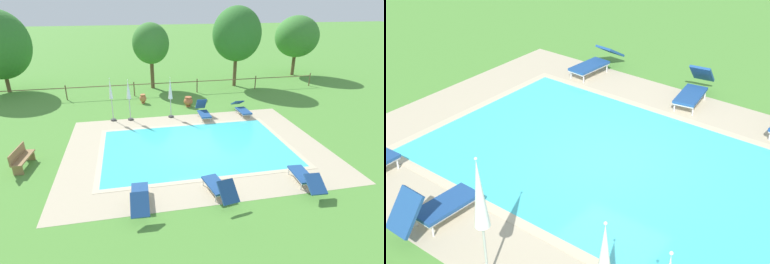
# 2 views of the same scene
# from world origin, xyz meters

# --- Properties ---
(ground_plane) EXTENTS (160.00, 160.00, 0.00)m
(ground_plane) POSITION_xyz_m (0.00, 0.00, 0.00)
(ground_plane) COLOR #518E38
(pool_deck_paving) EXTENTS (12.20, 9.13, 0.01)m
(pool_deck_paving) POSITION_xyz_m (0.00, 0.00, 0.00)
(pool_deck_paving) COLOR #BCAD8E
(pool_deck_paving) RESTS_ON ground
(swimming_pool_water) EXTENTS (8.65, 5.58, 0.01)m
(swimming_pool_water) POSITION_xyz_m (0.00, 0.00, 0.01)
(swimming_pool_water) COLOR #42CCD6
(swimming_pool_water) RESTS_ON ground
(pool_coping_rim) EXTENTS (9.13, 6.06, 0.01)m
(pool_coping_rim) POSITION_xyz_m (0.00, 0.00, 0.01)
(pool_coping_rim) COLOR beige
(pool_coping_rim) RESTS_ON ground
(sun_lounger_north_near_steps) EXTENTS (0.92, 2.01, 0.91)m
(sun_lounger_north_near_steps) POSITION_xyz_m (-0.06, -4.05, 0.38)
(sun_lounger_north_near_steps) COLOR navy
(sun_lounger_north_near_steps) RESTS_ON ground
(sun_lounger_north_mid) EXTENTS (0.74, 2.09, 0.75)m
(sun_lounger_north_mid) POSITION_xyz_m (3.33, -4.05, 0.36)
(sun_lounger_north_mid) COLOR navy
(sun_lounger_north_mid) RESTS_ON ground
(sun_lounger_north_far) EXTENTS (0.68, 2.08, 0.74)m
(sun_lounger_north_far) POSITION_xyz_m (3.77, 4.02, 0.36)
(sun_lounger_north_far) COLOR navy
(sun_lounger_north_far) RESTS_ON ground
(sun_lounger_north_end) EXTENTS (0.67, 2.02, 0.83)m
(sun_lounger_north_end) POSITION_xyz_m (-2.86, -4.07, 0.37)
(sun_lounger_north_end) COLOR navy
(sun_lounger_north_end) RESTS_ON ground
(sun_lounger_south_near_corner) EXTENTS (0.62, 1.84, 1.01)m
(sun_lounger_south_near_corner) POSITION_xyz_m (1.30, 3.91, 0.40)
(sun_lounger_south_near_corner) COLOR navy
(sun_lounger_south_near_corner) RESTS_ON ground
(patio_umbrella_closed_row_west) EXTENTS (0.32, 0.32, 2.53)m
(patio_umbrella_closed_row_west) POSITION_xyz_m (-3.98, 4.48, 1.62)
(patio_umbrella_closed_row_west) COLOR #383838
(patio_umbrella_closed_row_west) RESTS_ON ground
(patio_umbrella_closed_row_mid_west) EXTENTS (0.32, 0.32, 2.45)m
(patio_umbrella_closed_row_mid_west) POSITION_xyz_m (-0.59, 4.36, 1.60)
(patio_umbrella_closed_row_mid_west) COLOR #383838
(patio_umbrella_closed_row_mid_west) RESTS_ON ground
(patio_umbrella_closed_row_centre) EXTENTS (0.32, 0.32, 2.42)m
(patio_umbrella_closed_row_centre) POSITION_xyz_m (-2.99, 4.39, 1.63)
(patio_umbrella_closed_row_centre) COLOR #383838
(patio_umbrella_closed_row_centre) RESTS_ON ground
(wooden_bench_lawn_side) EXTENTS (0.60, 1.54, 0.87)m
(wooden_bench_lawn_side) POSITION_xyz_m (-7.58, -0.37, 0.47)
(wooden_bench_lawn_side) COLOR #937047
(wooden_bench_lawn_side) RESTS_ON ground
(terracotta_urn_near_fence) EXTENTS (0.47, 0.47, 0.62)m
(terracotta_urn_near_fence) POSITION_xyz_m (-2.07, 7.45, 0.34)
(terracotta_urn_near_fence) COLOR #C67547
(terracotta_urn_near_fence) RESTS_ON ground
(terracotta_urn_by_tree) EXTENTS (0.60, 0.60, 0.66)m
(terracotta_urn_by_tree) POSITION_xyz_m (0.82, 6.12, 0.36)
(terracotta_urn_by_tree) COLOR #B7663D
(terracotta_urn_by_tree) RESTS_ON ground
(perimeter_fence) EXTENTS (23.67, 0.08, 1.05)m
(perimeter_fence) POSITION_xyz_m (-0.23, 9.32, 0.72)
(perimeter_fence) COLOR brown
(perimeter_fence) RESTS_ON ground
(tree_far_west) EXTENTS (2.80, 2.80, 5.01)m
(tree_far_west) POSITION_xyz_m (-1.06, 11.32, 3.45)
(tree_far_west) COLOR brown
(tree_far_west) RESTS_ON ground
(tree_centre) EXTENTS (3.79, 3.79, 6.16)m
(tree_centre) POSITION_xyz_m (5.57, 10.66, 4.08)
(tree_centre) COLOR brown
(tree_centre) RESTS_ON ground
(tree_east_mid) EXTENTS (3.87, 3.87, 5.29)m
(tree_east_mid) POSITION_xyz_m (12.23, 13.32, 3.47)
(tree_east_mid) COLOR brown
(tree_east_mid) RESTS_ON ground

